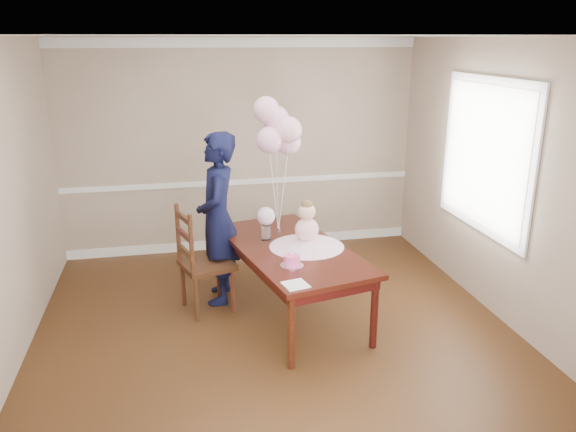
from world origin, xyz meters
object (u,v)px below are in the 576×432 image
at_px(dining_table_top, 291,249).
at_px(birthday_cake, 292,260).
at_px(dining_chair_seat, 207,265).
at_px(woman, 218,219).

relative_size(dining_table_top, birthday_cake, 13.33).
xyz_separation_m(dining_chair_seat, woman, (0.14, 0.22, 0.41)).
height_order(birthday_cake, woman, woman).
height_order(dining_table_top, birthday_cake, birthday_cake).
height_order(dining_table_top, dining_chair_seat, dining_table_top).
distance_m(birthday_cake, woman, 1.14).
bearing_deg(woman, birthday_cake, 37.25).
xyz_separation_m(dining_table_top, dining_chair_seat, (-0.81, 0.28, -0.21)).
relative_size(birthday_cake, woman, 0.08).
relative_size(dining_table_top, woman, 1.08).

